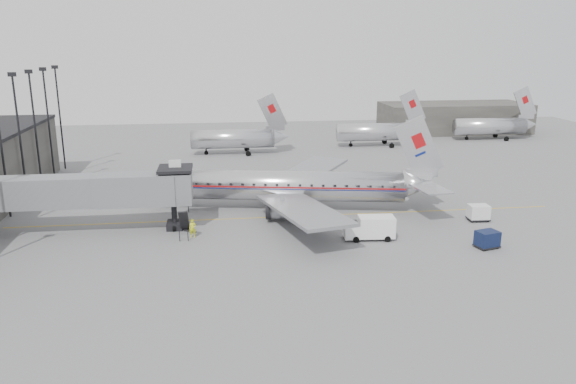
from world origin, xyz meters
The scene contains 13 objects.
ground centered at (0.00, 0.00, 0.00)m, with size 160.00×160.00×0.00m, color slate.
hangar centered at (45.00, 60.00, 3.00)m, with size 30.00×12.00×6.00m, color #383633.
apron_line centered at (3.00, 6.00, 0.01)m, with size 0.15×60.00×0.01m, color gold.
jet_bridge centered at (-16.66, 3.67, 4.18)m, with size 21.00×6.20×7.10m.
floodlight_masts centered at (-27.50, 13.00, 8.36)m, with size 0.90×42.25×15.25m.
distant_aircraft_near centered at (-1.79, 42.00, 2.73)m, with size 16.39×3.20×10.26m.
distant_aircraft_mid centered at (24.21, 46.00, 2.73)m, with size 16.39×3.20×10.26m.
distant_aircraft_far centered at (48.21, 50.00, 2.73)m, with size 16.39×3.20×10.26m.
airliner centered at (3.08, 8.87, 2.75)m, with size 34.29×31.49×10.95m.
service_van centered at (9.71, -2.19, 1.20)m, with size 4.98×2.23×2.29m.
baggage_cart_navy centered at (19.95, -5.88, 0.86)m, with size 2.40×2.05×1.62m.
baggage_cart_white centered at (22.87, 2.00, 0.91)m, with size 2.27×1.79×1.71m.
ramp_worker centered at (-7.37, 0.57, 0.94)m, with size 0.68×0.45×1.87m, color yellow.
Camera 1 is at (-4.83, -52.29, 18.77)m, focal length 35.00 mm.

